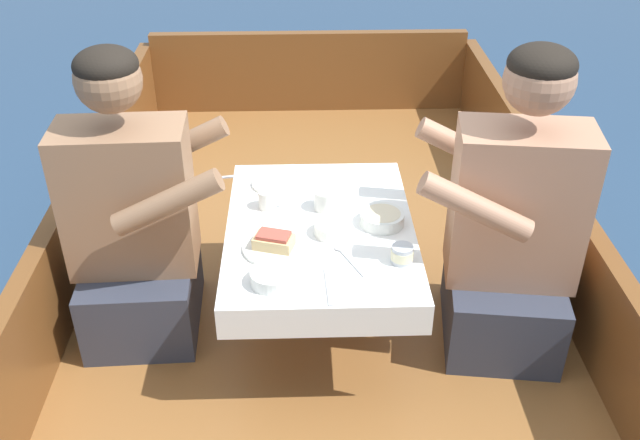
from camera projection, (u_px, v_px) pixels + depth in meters
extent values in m
plane|color=navy|center=(319.00, 366.00, 2.81)|extent=(60.00, 60.00, 0.00)
cube|color=brown|center=(319.00, 333.00, 2.71)|extent=(1.84, 3.52, 0.34)
cube|color=brown|center=(65.00, 260.00, 2.49)|extent=(0.06, 3.52, 0.38)
cube|color=brown|center=(567.00, 251.00, 2.54)|extent=(0.06, 3.52, 0.38)
cube|color=brown|center=(309.00, 71.00, 3.96)|extent=(1.72, 0.06, 0.44)
cylinder|color=#B2B2B7|center=(320.00, 279.00, 2.40)|extent=(0.07, 0.07, 0.39)
cube|color=brown|center=(320.00, 229.00, 2.29)|extent=(0.57, 0.80, 0.02)
cube|color=white|center=(320.00, 226.00, 2.29)|extent=(0.60, 0.83, 0.00)
cube|color=white|center=(325.00, 323.00, 1.96)|extent=(0.60, 0.00, 0.10)
cube|color=white|center=(316.00, 177.00, 2.66)|extent=(0.60, 0.00, 0.10)
cube|color=#333847|center=(144.00, 292.00, 2.44)|extent=(0.38, 0.45, 0.26)
cube|color=#936B4C|center=(128.00, 198.00, 2.24)|extent=(0.41, 0.23, 0.49)
sphere|color=#936B4C|center=(108.00, 80.00, 2.03)|extent=(0.20, 0.20, 0.20)
ellipsoid|color=black|center=(106.00, 65.00, 2.01)|extent=(0.19, 0.19, 0.11)
cylinder|color=#936B4C|center=(180.00, 146.00, 2.36)|extent=(0.34, 0.08, 0.21)
cylinder|color=#936B4C|center=(168.00, 202.00, 2.05)|extent=(0.34, 0.08, 0.21)
cube|color=#333847|center=(500.00, 304.00, 2.39)|extent=(0.42, 0.48, 0.26)
cube|color=tan|center=(518.00, 206.00, 2.18)|extent=(0.43, 0.27, 0.51)
sphere|color=tan|center=(540.00, 80.00, 1.97)|extent=(0.20, 0.20, 0.20)
ellipsoid|color=black|center=(542.00, 64.00, 1.94)|extent=(0.19, 0.19, 0.11)
cylinder|color=tan|center=(476.00, 207.00, 2.00)|extent=(0.34, 0.11, 0.21)
cylinder|color=tan|center=(466.00, 149.00, 2.30)|extent=(0.34, 0.11, 0.21)
cylinder|color=silver|center=(274.00, 248.00, 2.17)|extent=(0.19, 0.19, 0.01)
cylinder|color=silver|center=(274.00, 183.00, 2.50)|extent=(0.16, 0.16, 0.01)
cube|color=#E0BC7F|center=(274.00, 242.00, 2.16)|extent=(0.13, 0.10, 0.04)
cube|color=#B74C3D|center=(274.00, 235.00, 2.14)|extent=(0.11, 0.08, 0.01)
cylinder|color=silver|center=(333.00, 228.00, 2.23)|extent=(0.12, 0.12, 0.04)
cylinder|color=beige|center=(333.00, 226.00, 2.23)|extent=(0.09, 0.09, 0.02)
cylinder|color=silver|center=(382.00, 218.00, 2.28)|extent=(0.14, 0.14, 0.04)
cylinder|color=beige|center=(382.00, 216.00, 2.28)|extent=(0.12, 0.12, 0.02)
cylinder|color=silver|center=(272.00, 277.00, 2.02)|extent=(0.13, 0.13, 0.04)
cylinder|color=beige|center=(272.00, 274.00, 2.01)|extent=(0.10, 0.10, 0.02)
cylinder|color=silver|center=(326.00, 200.00, 2.35)|extent=(0.08, 0.08, 0.07)
torus|color=silver|center=(341.00, 198.00, 2.35)|extent=(0.04, 0.01, 0.04)
cylinder|color=#3D2314|center=(326.00, 194.00, 2.34)|extent=(0.07, 0.07, 0.01)
cylinder|color=silver|center=(267.00, 199.00, 2.36)|extent=(0.06, 0.06, 0.06)
torus|color=silver|center=(280.00, 198.00, 2.36)|extent=(0.04, 0.01, 0.04)
cylinder|color=#3D2314|center=(267.00, 194.00, 2.35)|extent=(0.05, 0.05, 0.01)
cylinder|color=silver|center=(402.00, 254.00, 2.10)|extent=(0.06, 0.06, 0.05)
cylinder|color=beige|center=(402.00, 254.00, 2.10)|extent=(0.07, 0.07, 0.03)
cube|color=silver|center=(245.00, 175.00, 2.56)|extent=(0.17, 0.04, 0.00)
ellipsoid|color=silver|center=(265.00, 173.00, 2.57)|extent=(0.04, 0.02, 0.01)
cube|color=silver|center=(351.00, 261.00, 2.12)|extent=(0.08, 0.16, 0.00)
ellipsoid|color=silver|center=(340.00, 248.00, 2.17)|extent=(0.04, 0.02, 0.01)
cube|color=silver|center=(328.00, 287.00, 2.01)|extent=(0.02, 0.17, 0.00)
cube|color=silver|center=(320.00, 171.00, 2.59)|extent=(0.17, 0.01, 0.00)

